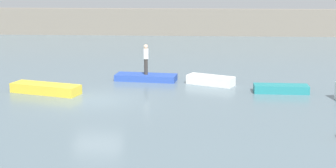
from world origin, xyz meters
name	(u,v)px	position (x,y,z in m)	size (l,w,h in m)	color
ground_plane	(97,100)	(0.00, 0.00, 0.00)	(120.00, 120.00, 0.00)	slate
embankment_wall	(148,22)	(0.00, 27.35, 1.35)	(80.00, 1.20, 2.70)	gray
rowboat_yellow	(46,89)	(-3.03, 1.25, 0.26)	(3.84, 1.11, 0.51)	gold
rowboat_blue	(146,77)	(2.03, 4.89, 0.18)	(3.65, 1.27, 0.37)	#2B4CAD
rowboat_white	(211,80)	(5.89, 3.93, 0.26)	(2.74, 0.93, 0.52)	white
rowboat_teal	(281,89)	(9.65, 2.14, 0.22)	(2.91, 0.97, 0.43)	teal
person_white_shirt	(146,57)	(2.03, 4.89, 1.40)	(0.32, 0.32, 1.82)	#38332D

